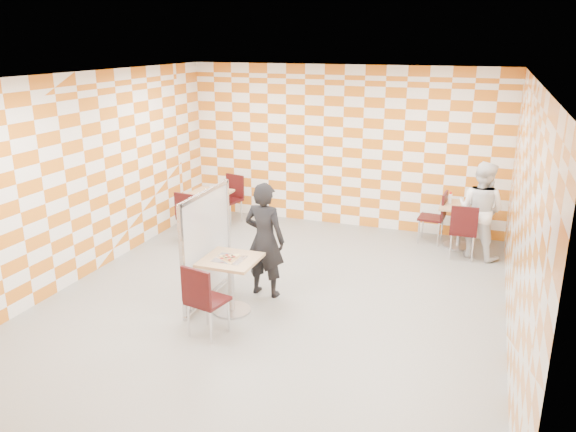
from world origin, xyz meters
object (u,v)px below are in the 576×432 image
(second_table, at_px, (460,218))
(main_table, at_px, (231,276))
(chair_second_side, at_px, (437,213))
(partition, at_px, (207,245))
(sport_bottle, at_px, (450,198))
(chair_empty_far, at_px, (232,195))
(chair_main_front, at_px, (203,296))
(soda_bottle, at_px, (472,199))
(man_white, at_px, (481,210))
(chair_second_front, at_px, (463,228))
(man_dark, at_px, (265,240))
(empty_table, at_px, (210,205))
(chair_empty_near, at_px, (189,213))

(second_table, bearing_deg, main_table, -127.00)
(chair_second_side, bearing_deg, partition, -129.07)
(sport_bottle, bearing_deg, chair_empty_far, -178.62)
(chair_main_front, height_order, soda_bottle, soda_bottle)
(man_white, height_order, soda_bottle, man_white)
(chair_second_front, xyz_separation_m, partition, (-3.19, -2.69, 0.25))
(man_dark, xyz_separation_m, man_white, (2.75, 2.51, -0.01))
(empty_table, height_order, partition, partition)
(main_table, xyz_separation_m, empty_table, (-1.75, 2.82, 0.00))
(empty_table, distance_m, man_dark, 2.95)
(sport_bottle, bearing_deg, soda_bottle, 4.90)
(soda_bottle, bearing_deg, man_dark, -131.20)
(empty_table, distance_m, chair_empty_far, 0.67)
(main_table, bearing_deg, man_dark, 71.53)
(empty_table, distance_m, chair_empty_near, 0.70)
(second_table, relative_size, chair_empty_far, 0.81)
(second_table, distance_m, soda_bottle, 0.38)
(chair_second_front, distance_m, chair_empty_near, 4.60)
(chair_empty_far, bearing_deg, sport_bottle, 1.38)
(chair_main_front, bearing_deg, soda_bottle, 56.86)
(second_table, xyz_separation_m, man_dark, (-2.44, -2.88, 0.30))
(second_table, relative_size, chair_second_side, 0.81)
(main_table, bearing_deg, chair_second_front, 46.90)
(main_table, relative_size, empty_table, 1.00)
(second_table, height_order, chair_empty_far, chair_empty_far)
(chair_second_side, xyz_separation_m, chair_empty_near, (-4.06, -1.45, 0.00))
(chair_main_front, height_order, sport_bottle, sport_bottle)
(chair_second_side, xyz_separation_m, soda_bottle, (0.54, 0.03, 0.31))
(partition, xyz_separation_m, man_dark, (0.67, 0.42, 0.02))
(man_dark, relative_size, sport_bottle, 8.10)
(main_table, height_order, partition, partition)
(chair_main_front, distance_m, man_white, 4.91)
(chair_second_front, xyz_separation_m, chair_second_side, (-0.47, 0.65, 0.00))
(sport_bottle, height_order, soda_bottle, soda_bottle)
(chair_second_side, bearing_deg, soda_bottle, 2.85)
(chair_second_front, relative_size, chair_empty_far, 1.00)
(man_white, height_order, sport_bottle, man_white)
(soda_bottle, bearing_deg, empty_table, -170.28)
(empty_table, xyz_separation_m, man_dark, (1.97, -2.18, 0.30))
(chair_second_side, relative_size, sport_bottle, 4.62)
(chair_empty_far, bearing_deg, main_table, -65.00)
(chair_second_side, height_order, soda_bottle, soda_bottle)
(second_table, distance_m, partition, 4.54)
(chair_second_front, distance_m, sport_bottle, 0.77)
(second_table, bearing_deg, chair_main_front, -122.21)
(empty_table, bearing_deg, soda_bottle, 9.72)
(chair_empty_near, height_order, man_dark, man_dark)
(main_table, distance_m, chair_main_front, 0.73)
(man_white, distance_m, sport_bottle, 0.66)
(empty_table, height_order, chair_second_front, chair_second_front)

